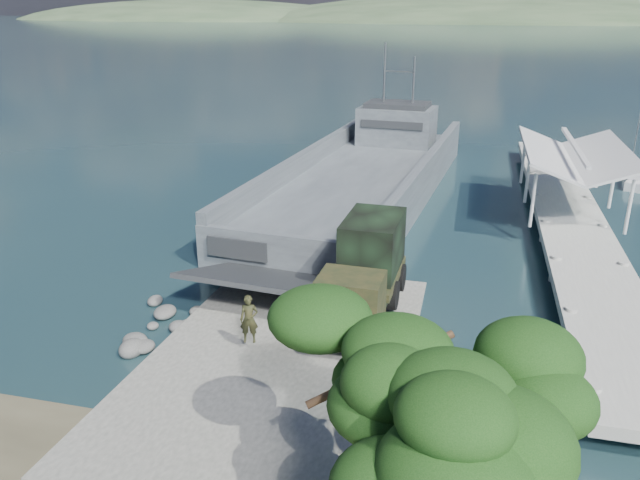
{
  "coord_description": "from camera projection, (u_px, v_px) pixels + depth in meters",
  "views": [
    {
      "loc": [
        6.67,
        -21.7,
        13.51
      ],
      "look_at": [
        -0.16,
        6.0,
        2.71
      ],
      "focal_mm": 35.0,
      "sensor_mm": 36.0,
      "label": 1
    }
  ],
  "objects": [
    {
      "name": "landing_craft",
      "position": [
        363.0,
        185.0,
        46.43
      ],
      "size": [
        12.7,
        38.75,
        11.33
      ],
      "rotation": [
        0.0,
        0.0,
        -0.09
      ],
      "color": "#484E55",
      "rests_on": "ground"
    },
    {
      "name": "ground",
      "position": [
        289.0,
        350.0,
        25.98
      ],
      "size": [
        1400.0,
        1400.0,
        0.0
      ],
      "primitive_type": "plane",
      "color": "#1C3743",
      "rests_on": "ground"
    },
    {
      "name": "sailboat_near",
      "position": [
        640.0,
        181.0,
        49.62
      ],
      "size": [
        3.32,
        5.57,
        6.53
      ],
      "rotation": [
        0.0,
        0.0,
        -0.35
      ],
      "color": "silver",
      "rests_on": "ground"
    },
    {
      "name": "military_truck",
      "position": [
        366.0,
        270.0,
        27.66
      ],
      "size": [
        3.06,
        8.63,
        3.96
      ],
      "rotation": [
        0.0,
        0.0,
        -0.03
      ],
      "color": "black",
      "rests_on": "boat_ramp"
    },
    {
      "name": "shoreline_rocks",
      "position": [
        159.0,
        328.0,
        27.82
      ],
      "size": [
        3.2,
        5.6,
        0.9
      ],
      "primitive_type": null,
      "color": "#50504E",
      "rests_on": "ground"
    },
    {
      "name": "boat_ramp",
      "position": [
        282.0,
        358.0,
        24.99
      ],
      "size": [
        10.0,
        18.0,
        0.5
      ],
      "primitive_type": "cube",
      "color": "slate",
      "rests_on": "ground"
    },
    {
      "name": "overhang_tree",
      "position": [
        419.0,
        387.0,
        13.87
      ],
      "size": [
        7.6,
        7.0,
        6.9
      ],
      "color": "#372116",
      "rests_on": "ground"
    },
    {
      "name": "distant_headlands",
      "position": [
        536.0,
        22.0,
        523.33
      ],
      "size": [
        1000.0,
        240.0,
        48.0
      ],
      "primitive_type": null,
      "color": "#324B2E",
      "rests_on": "ground"
    },
    {
      "name": "soldier",
      "position": [
        250.0,
        328.0,
        24.7
      ],
      "size": [
        0.82,
        0.64,
        2.0
      ],
      "primitive_type": "imported",
      "rotation": [
        0.0,
        0.0,
        0.24
      ],
      "color": "black",
      "rests_on": "boat_ramp"
    },
    {
      "name": "sailboat_far",
      "position": [
        631.0,
        169.0,
        53.41
      ],
      "size": [
        1.9,
        4.86,
        5.76
      ],
      "rotation": [
        0.0,
        0.0,
        -0.11
      ],
      "color": "silver",
      "rests_on": "ground"
    },
    {
      "name": "pier",
      "position": [
        569.0,
        205.0,
        39.55
      ],
      "size": [
        6.4,
        44.0,
        6.1
      ],
      "color": "#AAA9A0",
      "rests_on": "ground"
    }
  ]
}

